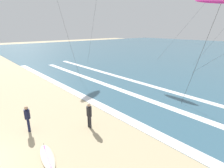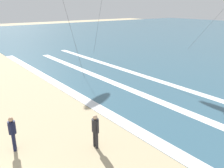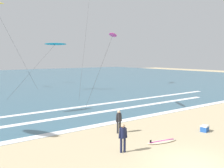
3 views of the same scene
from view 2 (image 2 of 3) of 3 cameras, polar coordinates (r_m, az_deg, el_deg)
name	(u,v)px [view 2 (image 2 of 3)]	position (r m, az deg, el deg)	size (l,w,h in m)	color
wave_foam_shoreline	(131,127)	(12.61, 4.60, -10.35)	(45.71, 0.79, 0.01)	white
wave_foam_mid_break	(162,103)	(15.82, 12.13, -4.46)	(38.97, 0.72, 0.01)	white
wave_foam_outer_break	(213,98)	(17.61, 23.31, -3.21)	(45.72, 0.69, 0.01)	white
surfer_left_near	(95,128)	(10.55, -4.06, -10.65)	(0.51, 0.32, 1.60)	#232328
surfer_mid_group	(12,131)	(11.21, -23.04, -10.38)	(0.51, 0.32, 1.60)	#141938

